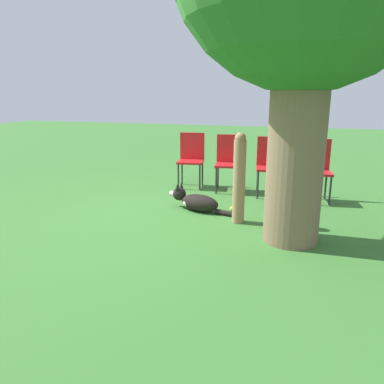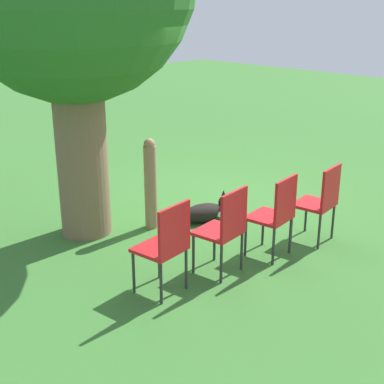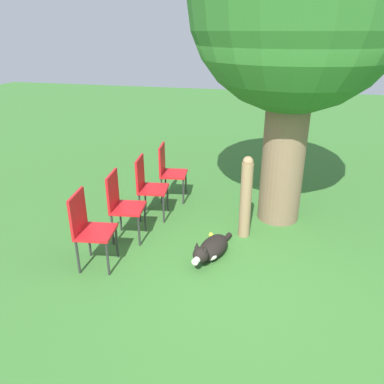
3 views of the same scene
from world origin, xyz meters
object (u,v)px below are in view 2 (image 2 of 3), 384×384
Objects in this scene: red_chair_1 at (276,211)px; red_chair_2 at (225,226)px; fence_post at (150,183)px; tennis_ball at (184,231)px; red_chair_3 at (166,242)px; dog at (207,211)px; red_chair_0 at (321,199)px.

red_chair_2 is at bearing 72.64° from red_chair_1.
fence_post is 0.73m from tennis_ball.
red_chair_1 is 0.72m from red_chair_2.
red_chair_3 is 14.04× the size of tennis_ball.
dog is at bearing -65.33° from red_chair_3.
fence_post is at bearing 25.86° from red_chair_0.
fence_post reaches higher than red_chair_1.
red_chair_3 is at bearing 72.64° from red_chair_0.
tennis_ball is at bearing -57.73° from red_chair_3.
red_chair_0 is at bearing -107.36° from red_chair_2.
fence_post reaches higher than red_chair_0.
tennis_ball is at bearing 6.02° from red_chair_1.
red_chair_0 is at bearing -107.36° from red_chair_3.
red_chair_0 is (-1.72, -1.19, -0.04)m from fence_post.
red_chair_0 and red_chair_1 have the same top height.
tennis_ball is at bearing -29.16° from red_chair_2.
tennis_ball is at bearing -154.06° from dog.
fence_post is at bearing 168.37° from dog.
red_chair_1 is 1.44m from red_chair_3.
fence_post is at bearing -42.63° from red_chair_3.
dog is at bearing 11.40° from red_chair_0.
red_chair_0 is at bearing -145.44° from fence_post.
tennis_ball is (-0.10, 0.51, -0.10)m from dog.
fence_post reaches higher than tennis_ball.
red_chair_3 is 1.56m from tennis_ball.
red_chair_3 is (-1.40, 0.94, -0.04)m from fence_post.
red_chair_2 is 0.72m from red_chair_3.
dog is 0.53m from tennis_ball.
red_chair_1 is at bearing 72.64° from red_chair_0.
fence_post reaches higher than red_chair_2.
red_chair_2 is at bearing 159.54° from tennis_ball.
red_chair_0 is 1.00× the size of red_chair_2.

